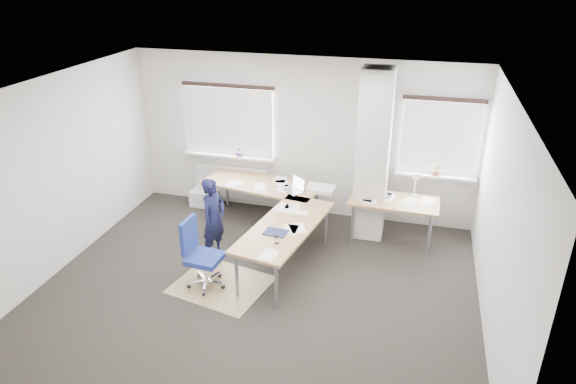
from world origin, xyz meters
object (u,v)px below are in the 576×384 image
(desk_side, at_px, (394,203))
(person, at_px, (214,219))
(desk_main, at_px, (276,205))
(task_chair, at_px, (203,268))

(desk_side, height_order, person, person)
(desk_main, bearing_deg, person, -132.03)
(desk_main, height_order, person, person)
(person, bearing_deg, task_chair, -155.74)
(desk_main, distance_m, person, 1.02)
(desk_main, relative_size, person, 2.29)
(desk_side, relative_size, person, 1.09)
(desk_main, relative_size, desk_side, 2.10)
(desk_main, relative_size, task_chair, 2.91)
(desk_main, xyz_separation_m, person, (-0.80, -0.62, -0.04))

